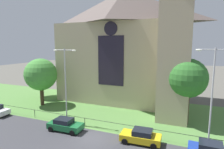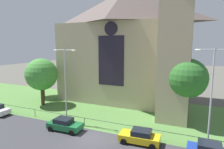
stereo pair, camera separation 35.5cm
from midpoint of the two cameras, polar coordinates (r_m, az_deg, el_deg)
The scene contains 12 objects.
ground at distance 31.16m, azimuth 3.48°, elevation -10.53°, with size 160.00×160.00×0.00m, color #56544C.
road_asphalt at distance 21.20m, azimuth -8.30°, elevation -20.29°, with size 120.00×8.00×0.01m, color #38383D.
grass_verge at distance 29.39m, azimuth 2.13°, elevation -11.72°, with size 120.00×20.00×0.01m, color #517F3D.
church_building at distance 36.03m, azimuth 4.61°, elevation 8.69°, with size 23.20×16.20×26.00m.
iron_railing at distance 25.42m, azimuth -7.71°, elevation -12.78°, with size 32.90×0.07×1.13m.
tree_left_far at distance 40.31m, azimuth -19.48°, elevation 0.41°, with size 4.88×4.88×7.26m.
tree_left_near at distance 35.02m, azimuth -19.71°, elevation 0.00°, with size 5.41×5.41×8.01m.
tree_right_near at distance 26.41m, azimuth 21.59°, elevation -1.20°, with size 5.02×5.02×8.59m.
streetlamp_near at distance 25.40m, azimuth -13.18°, elevation -0.95°, with size 3.37×0.26×9.81m.
streetlamp_far at distance 20.61m, azimuth 27.67°, elevation -3.62°, with size 3.37×0.26×10.02m.
parked_car_green at distance 24.81m, azimuth -13.31°, elevation -14.07°, with size 4.26×2.15×1.51m.
parked_car_yellow at distance 21.58m, azimuth 8.70°, elevation -17.53°, with size 4.28×2.19×1.51m.
Camera 2 is at (10.02, -17.66, 10.23)m, focal length 31.17 mm.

